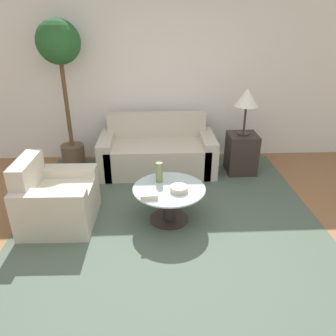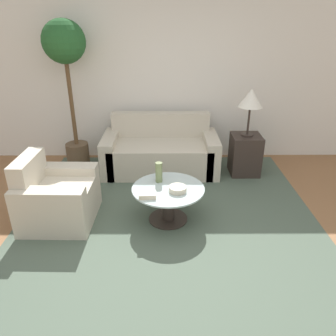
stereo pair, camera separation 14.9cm
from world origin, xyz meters
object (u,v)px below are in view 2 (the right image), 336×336
at_px(armchair, 55,198).
at_px(book_stack, 147,195).
at_px(sofa_main, 161,152).
at_px(potted_plant, 66,63).
at_px(vase, 159,172).
at_px(table_lamp, 251,99).
at_px(coffee_table, 168,199).
at_px(bowl, 178,189).

distance_m(armchair, book_stack, 1.11).
xyz_separation_m(sofa_main, potted_plant, (-1.32, 0.17, 1.28)).
xyz_separation_m(sofa_main, book_stack, (-0.11, -1.63, 0.17)).
xyz_separation_m(armchair, book_stack, (1.08, -0.23, 0.17)).
distance_m(potted_plant, book_stack, 2.43).
bearing_deg(sofa_main, book_stack, -94.01).
bearing_deg(vase, table_lamp, 41.12).
xyz_separation_m(sofa_main, armchair, (-1.19, -1.40, -0.00)).
distance_m(potted_plant, vase, 2.20).
bearing_deg(sofa_main, coffee_table, -85.71).
height_order(sofa_main, potted_plant, potted_plant).
distance_m(coffee_table, potted_plant, 2.49).
distance_m(armchair, vase, 1.23).
xyz_separation_m(armchair, vase, (1.19, 0.14, 0.26)).
relative_size(vase, book_stack, 1.27).
distance_m(potted_plant, bowl, 2.52).
bearing_deg(book_stack, bowl, 17.63).
bearing_deg(potted_plant, sofa_main, -7.15).
height_order(armchair, table_lamp, table_lamp).
relative_size(coffee_table, book_stack, 4.36).
bearing_deg(coffee_table, vase, 123.94).
distance_m(vase, book_stack, 0.39).
bearing_deg(potted_plant, vase, -47.27).
bearing_deg(sofa_main, armchair, -130.35).
height_order(coffee_table, bowl, bowl).
relative_size(table_lamp, book_stack, 3.55).
bearing_deg(sofa_main, bowl, -82.03).
bearing_deg(vase, coffee_table, -56.06).
height_order(table_lamp, book_stack, table_lamp).
bearing_deg(armchair, coffee_table, -89.52).
distance_m(vase, bowl, 0.33).
distance_m(sofa_main, book_stack, 1.64).
bearing_deg(armchair, potted_plant, 5.96).
relative_size(armchair, potted_plant, 0.39).
bearing_deg(coffee_table, bowl, -38.54).
height_order(armchair, vase, armchair).
relative_size(armchair, coffee_table, 1.01).
relative_size(sofa_main, book_stack, 9.08).
bearing_deg(vase, potted_plant, 132.73).
relative_size(sofa_main, vase, 7.13).
bearing_deg(book_stack, vase, 69.12).
bearing_deg(table_lamp, bowl, -128.08).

